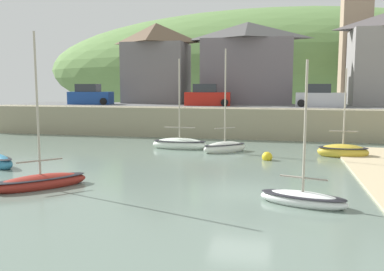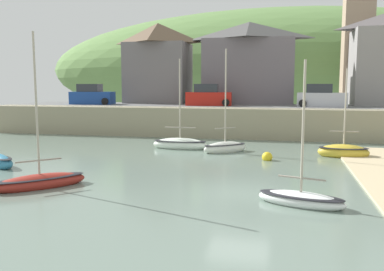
{
  "view_description": "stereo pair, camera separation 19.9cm",
  "coord_description": "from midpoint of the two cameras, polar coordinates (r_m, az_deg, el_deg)",
  "views": [
    {
      "loc": [
        1.5,
        -16.25,
        4.3
      ],
      "look_at": [
        -3.5,
        6.94,
        1.35
      ],
      "focal_mm": 38.53,
      "sensor_mm": 36.0,
      "label": 1
    },
    {
      "loc": [
        1.7,
        -16.21,
        4.3
      ],
      "look_at": [
        -3.5,
        6.94,
        1.35
      ],
      "focal_mm": 38.53,
      "sensor_mm": 36.0,
      "label": 2
    }
  ],
  "objects": [
    {
      "name": "waterfront_building_left",
      "position": [
        43.42,
        -5.06,
        10.04
      ],
      "size": [
        6.59,
        4.91,
        8.15
      ],
      "color": "slate",
      "rests_on": "ground"
    },
    {
      "name": "sailboat_nearest_shore",
      "position": [
        27.81,
        -1.95,
        -1.17
      ],
      "size": [
        3.77,
        1.45,
        6.19
      ],
      "rotation": [
        0.0,
        0.0,
        -0.02
      ],
      "color": "white",
      "rests_on": "ground"
    },
    {
      "name": "waterfront_building_centre",
      "position": [
        41.63,
        7.53,
        9.98
      ],
      "size": [
        9.0,
        4.87,
        7.97
      ],
      "color": "slate",
      "rests_on": "ground"
    },
    {
      "name": "dinghy_open_wooden",
      "position": [
        26.4,
        4.34,
        -1.59
      ],
      "size": [
        2.98,
        2.68,
        6.71
      ],
      "rotation": [
        0.0,
        0.0,
        0.68
      ],
      "color": "white",
      "rests_on": "ground"
    },
    {
      "name": "parked_car_near_slipway",
      "position": [
        41.16,
        -14.04,
        5.35
      ],
      "size": [
        4.22,
        2.02,
        1.95
      ],
      "rotation": [
        0.0,
        0.0,
        0.08
      ],
      "color": "navy",
      "rests_on": "ground"
    },
    {
      "name": "sailboat_tall_mast",
      "position": [
        26.3,
        19.95,
        -2.05
      ],
      "size": [
        3.0,
        1.47,
        5.45
      ],
      "rotation": [
        0.0,
        0.0,
        -0.03
      ],
      "color": "gold",
      "rests_on": "ground"
    },
    {
      "name": "sailboat_far_left",
      "position": [
        18.46,
        -20.51,
        -5.96
      ],
      "size": [
        3.44,
        3.55,
        6.59
      ],
      "rotation": [
        0.0,
        0.0,
        0.82
      ],
      "color": "maroon",
      "rests_on": "ground"
    },
    {
      "name": "church_with_spire",
      "position": [
        46.41,
        21.65,
        14.32
      ],
      "size": [
        3.0,
        3.0,
        15.8
      ],
      "color": "#9F866B",
      "rests_on": "ground"
    },
    {
      "name": "sailboat_blue_trim",
      "position": [
        15.45,
        14.72,
        -8.39
      ],
      "size": [
        3.32,
        1.96,
        5.29
      ],
      "rotation": [
        0.0,
        0.0,
        -0.29
      ],
      "color": "white",
      "rests_on": "ground"
    },
    {
      "name": "quay_seawall",
      "position": [
        33.89,
        9.44,
        2.0
      ],
      "size": [
        48.0,
        9.4,
        2.4
      ],
      "color": "gray",
      "rests_on": "ground"
    },
    {
      "name": "parked_car_end_of_row",
      "position": [
        37.08,
        17.18,
        5.07
      ],
      "size": [
        4.25,
        2.11,
        1.95
      ],
      "rotation": [
        0.0,
        0.0,
        -0.1
      ],
      "color": "#B6B9C2",
      "rests_on": "ground"
    },
    {
      "name": "parked_car_by_wall",
      "position": [
        37.54,
        1.95,
        5.4
      ],
      "size": [
        4.25,
        2.1,
        1.95
      ],
      "rotation": [
        0.0,
        0.0,
        0.1
      ],
      "color": "red",
      "rests_on": "ground"
    },
    {
      "name": "mooring_buoy",
      "position": [
        23.93,
        10.13,
        -2.94
      ],
      "size": [
        0.6,
        0.6,
        0.6
      ],
      "color": "yellow",
      "rests_on": "ground"
    },
    {
      "name": "hillside_backdrop",
      "position": [
        71.47,
        11.86,
        8.86
      ],
      "size": [
        80.0,
        44.0,
        19.16
      ],
      "color": "#628B49",
      "rests_on": "ground"
    }
  ]
}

